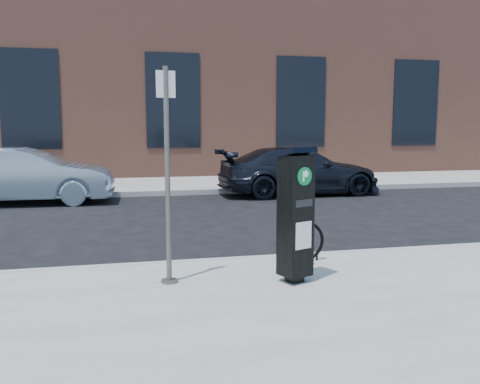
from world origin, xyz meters
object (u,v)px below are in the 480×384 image
object	(u,v)px
bike_rack	(305,241)
parking_kiosk	(296,213)
car_silver	(26,176)
sign_pole	(167,178)
car_dark	(299,171)

from	to	relation	value
bike_rack	parking_kiosk	bearing A→B (deg)	-117.83
parking_kiosk	bike_rack	distance (m)	1.17
parking_kiosk	car_silver	size ratio (longest dim) A/B	0.38
car_silver	sign_pole	bearing A→B (deg)	-157.05
bike_rack	sign_pole	bearing A→B (deg)	-164.78
parking_kiosk	bike_rack	world-z (taller)	parking_kiosk
car_silver	bike_rack	bearing A→B (deg)	-143.97
bike_rack	car_silver	bearing A→B (deg)	122.94
car_dark	bike_rack	bearing A→B (deg)	159.39
parking_kiosk	bike_rack	xyz separation A→B (m)	(0.45, 0.90, -0.59)
bike_rack	car_silver	distance (m)	9.22
sign_pole	car_dark	size ratio (longest dim) A/B	0.54
parking_kiosk	car_dark	xyz separation A→B (m)	(3.08, 8.70, -0.31)
bike_rack	car_dark	size ratio (longest dim) A/B	0.12
car_silver	car_dark	bearing A→B (deg)	-86.81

